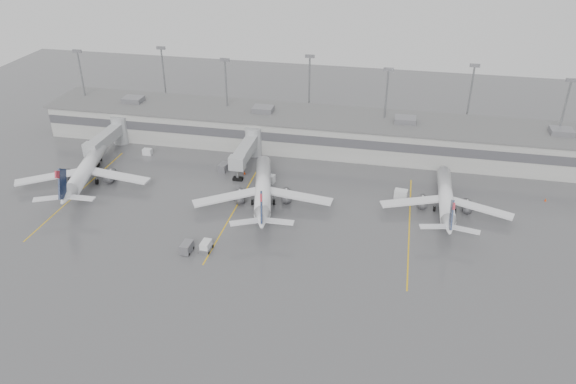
% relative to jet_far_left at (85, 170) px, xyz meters
% --- Properties ---
extents(ground, '(260.00, 260.00, 0.00)m').
position_rel_jet_far_left_xyz_m(ground, '(52.77, -27.85, -3.29)').
color(ground, '#4F4F51').
rests_on(ground, ground).
extents(terminal, '(152.00, 17.00, 9.45)m').
position_rel_jet_far_left_xyz_m(terminal, '(52.76, 30.13, 0.88)').
color(terminal, '#A0A09B').
rests_on(terminal, ground).
extents(light_masts, '(142.40, 8.00, 20.60)m').
position_rel_jet_far_left_xyz_m(light_masts, '(52.77, 35.90, 8.73)').
color(light_masts, gray).
rests_on(light_masts, ground).
extents(jet_bridge_left, '(4.00, 17.20, 7.00)m').
position_rel_jet_far_left_xyz_m(jet_bridge_left, '(-2.73, 17.87, 0.58)').
color(jet_bridge_left, '#97999C').
rests_on(jet_bridge_left, ground).
extents(jet_bridge_right, '(4.00, 17.20, 7.00)m').
position_rel_jet_far_left_xyz_m(jet_bridge_right, '(32.27, 17.87, 0.58)').
color(jet_bridge_right, '#97999C').
rests_on(jet_bridge_right, ground).
extents(stand_markings, '(105.25, 40.00, 0.01)m').
position_rel_jet_far_left_xyz_m(stand_markings, '(52.77, -3.85, -3.29)').
color(stand_markings, '#EDB20D').
rests_on(stand_markings, ground).
extents(jet_far_left, '(28.44, 32.25, 10.60)m').
position_rel_jet_far_left_xyz_m(jet_far_left, '(0.00, 0.00, 0.00)').
color(jet_far_left, white).
rests_on(jet_far_left, ground).
extents(jet_mid_left, '(27.96, 31.70, 10.42)m').
position_rel_jet_far_left_xyz_m(jet_mid_left, '(40.33, -0.71, -0.06)').
color(jet_mid_left, white).
rests_on(jet_mid_left, ground).
extents(jet_mid_right, '(26.11, 29.25, 9.47)m').
position_rel_jet_far_left_xyz_m(jet_mid_right, '(77.07, 3.82, -0.35)').
color(jet_mid_right, white).
rests_on(jet_mid_right, ground).
extents(baggage_tug, '(1.97, 2.96, 1.87)m').
position_rel_jet_far_left_xyz_m(baggage_tug, '(34.40, -19.45, -2.56)').
color(baggage_tug, silver).
rests_on(baggage_tug, ground).
extents(baggage_cart, '(1.76, 2.98, 1.89)m').
position_rel_jet_far_left_xyz_m(baggage_cart, '(31.20, -20.65, -2.31)').
color(baggage_cart, slate).
rests_on(baggage_cart, ground).
extents(gse_uld_a, '(2.13, 1.42, 1.51)m').
position_rel_jet_far_left_xyz_m(gse_uld_a, '(6.82, 16.64, -2.54)').
color(gse_uld_a, silver).
rests_on(gse_uld_a, ground).
extents(gse_uld_b, '(2.75, 2.07, 1.78)m').
position_rel_jet_far_left_xyz_m(gse_uld_b, '(39.34, 8.66, -2.41)').
color(gse_uld_b, silver).
rests_on(gse_uld_b, ground).
extents(gse_uld_c, '(2.87, 2.11, 1.89)m').
position_rel_jet_far_left_xyz_m(gse_uld_c, '(68.20, 7.36, -2.35)').
color(gse_uld_c, silver).
rests_on(gse_uld_c, ground).
extents(gse_loader, '(2.20, 3.09, 1.78)m').
position_rel_jet_far_left_xyz_m(gse_loader, '(27.78, 12.01, -2.40)').
color(gse_loader, slate).
rests_on(gse_loader, ground).
extents(cone_a, '(0.48, 0.48, 0.77)m').
position_rel_jet_far_left_xyz_m(cone_a, '(-4.04, 5.29, -2.91)').
color(cone_a, '#E53B04').
rests_on(cone_a, ground).
extents(cone_b, '(0.44, 0.44, 0.70)m').
position_rel_jet_far_left_xyz_m(cone_b, '(32.93, 11.34, -2.94)').
color(cone_b, '#E53B04').
rests_on(cone_b, ground).
extents(cone_c, '(0.38, 0.38, 0.61)m').
position_rel_jet_far_left_xyz_m(cone_c, '(69.34, 9.04, -2.99)').
color(cone_c, '#E53B04').
rests_on(cone_c, ground).
extents(cone_d, '(0.43, 0.43, 0.68)m').
position_rel_jet_far_left_xyz_m(cone_d, '(97.95, 12.25, -2.95)').
color(cone_d, '#E53B04').
rests_on(cone_d, ground).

